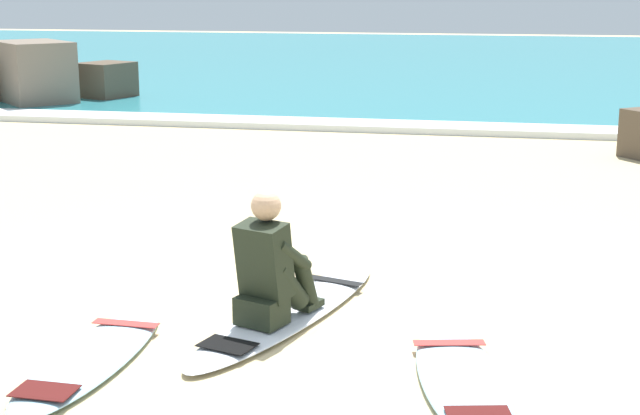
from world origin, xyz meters
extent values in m
plane|color=#CCB584|center=(0.00, 0.00, 0.00)|extent=(80.00, 80.00, 0.00)
cube|color=teal|center=(0.00, 22.85, 0.05)|extent=(80.00, 28.00, 0.10)
cube|color=white|center=(0.00, 9.15, 0.06)|extent=(80.00, 0.90, 0.11)
ellipsoid|color=silver|center=(0.02, -0.02, 0.04)|extent=(1.24, 2.64, 0.07)
cube|color=black|center=(0.23, 0.68, 0.07)|extent=(0.49, 0.23, 0.01)
cube|color=black|center=(-0.21, -0.81, 0.07)|extent=(0.42, 0.33, 0.01)
cube|color=black|center=(-0.09, -0.39, 0.18)|extent=(0.39, 0.36, 0.20)
cylinder|color=black|center=(-0.12, -0.19, 0.33)|extent=(0.28, 0.43, 0.43)
cylinder|color=black|center=(-0.06, 0.01, 0.30)|extent=(0.20, 0.28, 0.42)
cube|color=black|center=(-0.04, 0.08, 0.10)|extent=(0.17, 0.24, 0.05)
cylinder|color=black|center=(0.07, -0.26, 0.33)|extent=(0.28, 0.43, 0.43)
cylinder|color=black|center=(0.16, -0.07, 0.30)|extent=(0.20, 0.28, 0.42)
cube|color=black|center=(0.19, -0.01, 0.10)|extent=(0.17, 0.24, 0.05)
cube|color=black|center=(-0.07, -0.36, 0.53)|extent=(0.42, 0.39, 0.57)
sphere|color=tan|center=(-0.06, -0.33, 0.92)|extent=(0.21, 0.21, 0.21)
cylinder|color=black|center=(-0.15, -0.17, 0.55)|extent=(0.22, 0.40, 0.31)
cylinder|color=black|center=(0.11, -0.27, 0.55)|extent=(0.22, 0.40, 0.31)
ellipsoid|color=#9ED1E5|center=(-1.05, -1.11, 0.04)|extent=(0.56, 1.93, 0.07)
cube|color=red|center=(-1.03, -0.57, 0.07)|extent=(0.48, 0.11, 0.01)
cube|color=#4A1311|center=(-1.06, -1.72, 0.07)|extent=(0.37, 0.25, 0.01)
ellipsoid|color=#9ED1E5|center=(1.34, -0.98, 0.04)|extent=(0.90, 1.87, 0.07)
cube|color=red|center=(1.23, -0.49, 0.07)|extent=(0.49, 0.20, 0.01)
cube|color=#4A1311|center=(1.47, -1.54, 0.07)|extent=(0.41, 0.31, 0.01)
cube|color=brown|center=(-6.65, 11.78, 0.40)|extent=(1.17, 1.24, 0.81)
cube|color=#756656|center=(-7.74, 10.78, 0.64)|extent=(2.05, 2.03, 1.29)
camera|label=1|loc=(1.55, -6.40, 2.42)|focal=52.49mm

